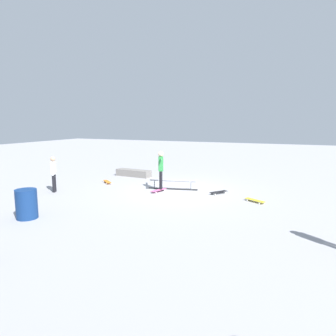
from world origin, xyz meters
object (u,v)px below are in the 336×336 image
(skate_ledge, at_px, (133,173))
(skateboard_main, at_px, (159,190))
(grind_rail, at_px, (173,185))
(trash_bin, at_px, (27,204))
(bystander_white_shirt, at_px, (54,172))
(loose_skateboard_yellow, at_px, (255,200))
(loose_skateboard_black, at_px, (219,192))
(skater_main, at_px, (161,168))
(loose_skateboard_orange, at_px, (107,182))

(skate_ledge, bearing_deg, skateboard_main, 135.05)
(grind_rail, distance_m, trash_bin, 6.03)
(skate_ledge, xyz_separation_m, bystander_white_shirt, (1.23, 4.48, 0.66))
(skate_ledge, distance_m, bystander_white_shirt, 4.69)
(loose_skateboard_yellow, relative_size, loose_skateboard_black, 1.03)
(skater_main, height_order, trash_bin, skater_main)
(grind_rail, bearing_deg, loose_skateboard_orange, -11.81)
(loose_skateboard_black, bearing_deg, bystander_white_shirt, -33.76)
(skateboard_main, height_order, loose_skateboard_orange, same)
(grind_rail, height_order, loose_skateboard_yellow, grind_rail)
(skate_ledge, xyz_separation_m, loose_skateboard_black, (-5.15, 2.09, -0.11))
(skater_main, relative_size, trash_bin, 1.87)
(bystander_white_shirt, bearing_deg, trash_bin, -175.90)
(skater_main, height_order, loose_skateboard_black, skater_main)
(grind_rail, relative_size, skater_main, 1.29)
(skater_main, distance_m, loose_skateboard_orange, 3.20)
(grind_rail, xyz_separation_m, bystander_white_shirt, (4.33, 2.43, 0.67))
(loose_skateboard_black, distance_m, trash_bin, 7.10)
(skate_ledge, height_order, trash_bin, trash_bin)
(skater_main, relative_size, loose_skateboard_orange, 2.28)
(grind_rail, xyz_separation_m, skater_main, (0.33, 0.51, 0.81))
(skate_ledge, bearing_deg, skater_main, 137.44)
(loose_skateboard_yellow, xyz_separation_m, loose_skateboard_black, (1.54, -0.77, 0.00))
(loose_skateboard_black, bearing_deg, skater_main, -43.39)
(loose_skateboard_yellow, bearing_deg, loose_skateboard_black, -175.83)
(grind_rail, distance_m, skateboard_main, 0.80)
(skate_ledge, xyz_separation_m, skateboard_main, (-2.77, 2.76, -0.11))
(bystander_white_shirt, bearing_deg, loose_skateboard_black, -96.11)
(loose_skateboard_orange, bearing_deg, grind_rail, -138.83)
(skater_main, height_order, bystander_white_shirt, skater_main)
(loose_skateboard_yellow, relative_size, trash_bin, 0.88)
(skateboard_main, bearing_deg, loose_skateboard_orange, -84.84)
(grind_rail, relative_size, loose_skateboard_orange, 2.95)
(skate_ledge, distance_m, skater_main, 3.85)
(skateboard_main, relative_size, loose_skateboard_black, 1.07)
(grind_rail, height_order, trash_bin, trash_bin)
(loose_skateboard_black, bearing_deg, skateboard_main, -38.60)
(grind_rail, relative_size, loose_skateboard_yellow, 2.76)
(skate_ledge, relative_size, loose_skateboard_orange, 2.64)
(loose_skateboard_black, height_order, trash_bin, trash_bin)
(skate_ledge, xyz_separation_m, skater_main, (-2.78, 2.55, 0.80))
(skate_ledge, distance_m, trash_bin, 7.53)
(bystander_white_shirt, bearing_deg, grind_rail, -87.24)
(trash_bin, bearing_deg, grind_rail, -114.89)
(bystander_white_shirt, bearing_deg, skater_main, -90.88)
(skateboard_main, bearing_deg, trash_bin, -7.06)
(loose_skateboard_black, xyz_separation_m, trash_bin, (4.58, 5.41, 0.38))
(skate_ledge, height_order, skater_main, skater_main)
(skate_ledge, bearing_deg, loose_skateboard_orange, 83.09)
(skater_main, bearing_deg, skateboard_main, 149.72)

